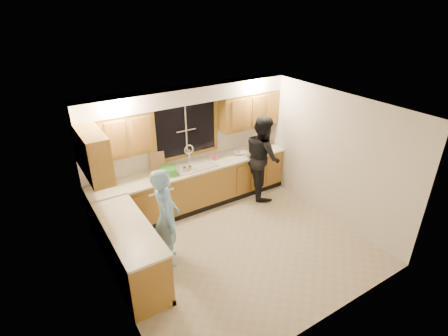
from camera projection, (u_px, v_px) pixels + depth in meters
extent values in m
plane|color=#B5A78B|center=(238.00, 246.00, 6.20)|extent=(4.20, 4.20, 0.00)
plane|color=silver|center=(241.00, 110.00, 5.08)|extent=(4.20, 4.20, 0.00)
plane|color=silver|center=(186.00, 146.00, 7.08)|extent=(4.20, 0.00, 4.20)
plane|color=silver|center=(110.00, 227.00, 4.63)|extent=(0.00, 3.80, 3.80)
plane|color=silver|center=(330.00, 156.00, 6.64)|extent=(0.00, 3.80, 3.80)
cube|color=#A77930|center=(195.00, 187.00, 7.21)|extent=(4.20, 0.60, 0.88)
cube|color=#A77930|center=(130.00, 252.00, 5.40)|extent=(0.60, 1.90, 0.88)
cube|color=#EBE1C5|center=(194.00, 168.00, 6.99)|extent=(4.20, 0.63, 0.04)
cube|color=#EBE1C5|center=(128.00, 227.00, 5.21)|extent=(0.63, 1.90, 0.04)
cube|color=#A77930|center=(115.00, 136.00, 6.01)|extent=(1.35, 0.33, 0.75)
cube|color=#A77930|center=(249.00, 110.00, 7.38)|extent=(1.35, 0.33, 0.75)
cube|color=#A77930|center=(94.00, 155.00, 5.30)|extent=(0.33, 0.90, 0.75)
cube|color=white|center=(188.00, 95.00, 6.45)|extent=(4.20, 0.35, 0.30)
cube|color=black|center=(186.00, 130.00, 6.92)|extent=(1.30, 0.01, 1.00)
cube|color=#A77930|center=(185.00, 104.00, 6.67)|extent=(1.44, 0.03, 0.07)
cube|color=#A77930|center=(187.00, 155.00, 7.15)|extent=(1.44, 0.03, 0.07)
cube|color=#A77930|center=(153.00, 137.00, 6.58)|extent=(0.07, 0.03, 1.00)
cube|color=#A77930|center=(216.00, 124.00, 7.24)|extent=(0.07, 0.03, 1.00)
cube|color=silver|center=(194.00, 166.00, 6.99)|extent=(0.86, 0.52, 0.03)
cube|color=silver|center=(185.00, 173.00, 6.93)|extent=(0.38, 0.42, 0.18)
cube|color=silver|center=(203.00, 168.00, 7.13)|extent=(0.38, 0.42, 0.18)
cylinder|color=white|center=(189.00, 156.00, 7.08)|extent=(0.04, 0.04, 0.28)
torus|color=white|center=(189.00, 149.00, 7.01)|extent=(0.21, 0.03, 0.21)
cube|color=white|center=(157.00, 200.00, 6.81)|extent=(0.60, 0.56, 0.82)
cube|color=white|center=(143.00, 274.00, 4.97)|extent=(0.58, 0.75, 0.90)
imported|color=#75ACDE|center=(166.00, 218.00, 5.50)|extent=(0.58, 0.72, 1.71)
imported|color=black|center=(262.00, 157.00, 7.43)|extent=(0.91, 1.04, 1.82)
cube|color=#A26E2C|center=(100.00, 180.00, 6.21)|extent=(0.17, 0.16, 0.24)
cube|color=tan|center=(157.00, 162.00, 6.75)|extent=(0.30, 0.16, 0.38)
cube|color=#329125|center=(168.00, 171.00, 6.64)|extent=(0.38, 0.37, 0.14)
imported|color=#D3506F|center=(215.00, 155.00, 7.25)|extent=(0.10, 0.10, 0.18)
imported|color=silver|center=(239.00, 153.00, 7.52)|extent=(0.29, 0.29, 0.06)
cylinder|color=#BCAD90|center=(185.00, 170.00, 6.72)|extent=(0.08, 0.08, 0.12)
cylinder|color=#BCAD90|center=(190.00, 169.00, 6.74)|extent=(0.09, 0.09, 0.13)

